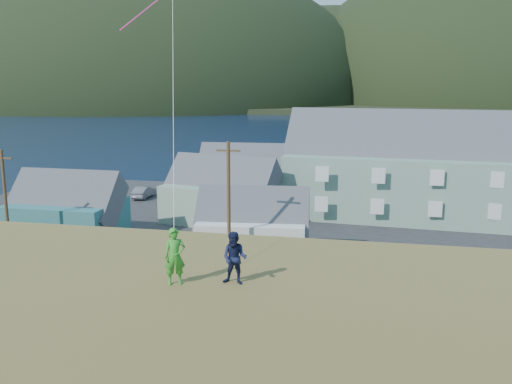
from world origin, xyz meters
The scene contains 15 objects.
ground centered at (0.00, 0.00, 0.00)m, with size 900.00×900.00×0.00m, color #0A1638.
grass_strip centered at (0.00, -2.00, 0.05)m, with size 110.00×8.00×0.10m, color #4C3D19.
waterfront_lot centered at (0.00, 17.00, 0.06)m, with size 72.00×36.00×0.12m, color #28282B.
wharf centered at (-6.00, 40.00, 0.45)m, with size 26.00×14.00×0.90m, color gray.
far_shore centered at (0.00, 330.00, 1.00)m, with size 900.00×320.00×2.00m, color black.
far_hills centered at (35.59, 279.38, 2.00)m, with size 760.00×265.00×143.00m.
lodge centered at (15.77, 21.70, 4.85)m, with size 36.49×12.63×12.61m.
shed_teal centered at (-18.73, 7.85, 2.66)m, with size 9.16×6.56×7.15m.
shed_palegreen_near centered at (-7.61, 16.32, 2.84)m, with size 11.54×8.62×7.57m.
shed_white centered at (-2.35, 5.80, 2.55)m, with size 8.81×6.30×6.65m.
shed_palegreen_far centered at (-7.80, 28.50, 2.82)m, with size 11.29×6.86×7.38m.
utility_poles centered at (-2.59, 1.50, 4.43)m, with size 35.48×0.24×9.27m.
parked_cars centered at (-7.49, 20.82, 0.86)m, with size 19.92×12.50×1.56m.
kite_flyer_green centered at (0.31, -18.46, 8.09)m, with size 0.65×0.43×1.79m, color #308D26.
kite_flyer_navy centered at (2.11, -18.06, 8.03)m, with size 0.80×0.63×1.66m, color #151B3C.
Camera 1 is at (6.13, -34.39, 13.50)m, focal length 40.00 mm.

